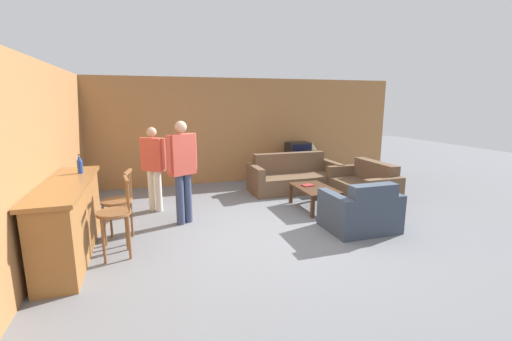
% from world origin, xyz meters
% --- Properties ---
extents(ground_plane, '(24.00, 24.00, 0.00)m').
position_xyz_m(ground_plane, '(0.00, 0.00, 0.00)').
color(ground_plane, slate).
extents(wall_back, '(9.40, 0.08, 2.60)m').
position_xyz_m(wall_back, '(0.00, 3.67, 1.30)').
color(wall_back, '#9E6B3D').
rests_on(wall_back, ground_plane).
extents(wall_left, '(0.08, 8.67, 2.60)m').
position_xyz_m(wall_left, '(-3.28, 1.34, 1.30)').
color(wall_left, '#9E6B3D').
rests_on(wall_left, ground_plane).
extents(bar_counter, '(0.55, 2.27, 1.01)m').
position_xyz_m(bar_counter, '(-2.94, 0.11, 0.51)').
color(bar_counter, brown).
rests_on(bar_counter, ground_plane).
extents(bar_chair_near, '(0.50, 0.50, 1.06)m').
position_xyz_m(bar_chair_near, '(-2.36, -0.14, 0.56)').
color(bar_chair_near, brown).
rests_on(bar_chair_near, ground_plane).
extents(bar_chair_mid, '(0.51, 0.51, 1.06)m').
position_xyz_m(bar_chair_mid, '(-2.36, 0.40, 0.56)').
color(bar_chair_mid, brown).
rests_on(bar_chair_mid, ground_plane).
extents(couch_far, '(2.06, 0.90, 0.84)m').
position_xyz_m(couch_far, '(1.30, 2.31, 0.29)').
color(couch_far, brown).
rests_on(couch_far, ground_plane).
extents(armchair_near, '(1.07, 0.86, 0.82)m').
position_xyz_m(armchair_near, '(1.30, -0.31, 0.29)').
color(armchair_near, '#384251').
rests_on(armchair_near, ground_plane).
extents(loveseat_right, '(0.83, 1.54, 0.80)m').
position_xyz_m(loveseat_right, '(2.37, 1.13, 0.29)').
color(loveseat_right, brown).
rests_on(loveseat_right, ground_plane).
extents(coffee_table, '(0.64, 1.04, 0.42)m').
position_xyz_m(coffee_table, '(1.11, 0.92, 0.36)').
color(coffee_table, '#472D1E').
rests_on(coffee_table, ground_plane).
extents(tv_unit, '(1.11, 0.49, 0.54)m').
position_xyz_m(tv_unit, '(1.85, 3.31, 0.27)').
color(tv_unit, '#2D2319').
rests_on(tv_unit, ground_plane).
extents(tv, '(0.57, 0.47, 0.45)m').
position_xyz_m(tv, '(1.85, 3.31, 0.76)').
color(tv, black).
rests_on(tv, tv_unit).
extents(bottle, '(0.07, 0.07, 0.28)m').
position_xyz_m(bottle, '(-2.85, 0.67, 1.14)').
color(bottle, '#234293').
rests_on(bottle, bar_counter).
extents(book_on_table, '(0.23, 0.20, 0.02)m').
position_xyz_m(book_on_table, '(1.03, 1.06, 0.43)').
color(book_on_table, maroon).
rests_on(book_on_table, coffee_table).
extents(table_lamp, '(0.28, 0.28, 0.43)m').
position_xyz_m(table_lamp, '(2.25, 3.31, 0.86)').
color(table_lamp, brown).
rests_on(table_lamp, tv_unit).
extents(person_by_window, '(0.45, 0.39, 1.58)m').
position_xyz_m(person_by_window, '(-1.81, 1.72, 0.89)').
color(person_by_window, silver).
rests_on(person_by_window, ground_plane).
extents(person_by_counter, '(0.52, 0.37, 1.73)m').
position_xyz_m(person_by_counter, '(-1.37, 0.88, 0.98)').
color(person_by_counter, '#384260').
rests_on(person_by_counter, ground_plane).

